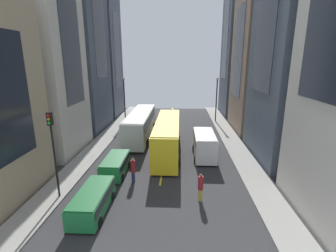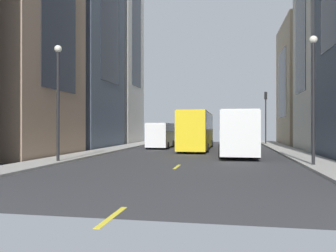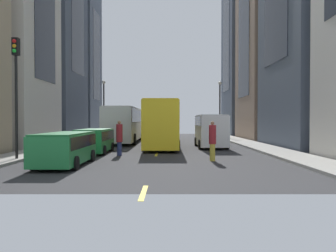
{
  "view_description": "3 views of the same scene",
  "coord_description": "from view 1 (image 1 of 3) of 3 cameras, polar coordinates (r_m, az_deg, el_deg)",
  "views": [
    {
      "loc": [
        1.54,
        -29.61,
        9.86
      ],
      "look_at": [
        0.03,
        1.24,
        1.58
      ],
      "focal_mm": 26.58,
      "sensor_mm": 36.0,
      "label": 1
    },
    {
      "loc": [
        -2.81,
        28.89,
        2.21
      ],
      "look_at": [
        1.4,
        5.55,
        2.26
      ],
      "focal_mm": 36.17,
      "sensor_mm": 36.0,
      "label": 2
    },
    {
      "loc": [
        0.72,
        -30.31,
        2.13
      ],
      "look_at": [
        0.61,
        0.67,
        1.61
      ],
      "focal_mm": 33.9,
      "sensor_mm": 36.0,
      "label": 3
    }
  ],
  "objects": [
    {
      "name": "sidewalk_west",
      "position": [
        32.61,
        -14.38,
        -2.93
      ],
      "size": [
        2.35,
        44.0,
        0.15
      ],
      "primitive_type": "cube",
      "color": "#9E9B93",
      "rests_on": "ground"
    },
    {
      "name": "car_green_1",
      "position": [
        22.62,
        -11.97,
        -8.58
      ],
      "size": [
        1.96,
        4.34,
        1.59
      ],
      "color": "#1E7238",
      "rests_on": "ground"
    },
    {
      "name": "building_west_3",
      "position": [
        46.43,
        -15.79,
        16.16
      ],
      "size": [
        6.85,
        7.34,
        22.45
      ],
      "color": "#4C5666",
      "rests_on": "ground"
    },
    {
      "name": "building_west_2",
      "position": [
        38.25,
        -20.71,
        23.9
      ],
      "size": [
        6.42,
        8.76,
        32.7
      ],
      "color": "#4C5666",
      "rests_on": "ground"
    },
    {
      "name": "building_west_1",
      "position": [
        29.94,
        -30.13,
        17.12
      ],
      "size": [
        9.52,
        7.81,
        23.92
      ],
      "color": "beige",
      "rests_on": "ground"
    },
    {
      "name": "pedestrian_walking_far",
      "position": [
        20.94,
        -8.02,
        -9.8
      ],
      "size": [
        0.39,
        0.39,
        2.13
      ],
      "rotation": [
        0.0,
        0.0,
        3.06
      ],
      "color": "navy",
      "rests_on": "ground"
    },
    {
      "name": "traffic_light_near_corner",
      "position": [
        18.92,
        -25.0,
        -2.9
      ],
      "size": [
        0.32,
        0.44,
        6.3
      ],
      "color": "black",
      "rests_on": "ground"
    },
    {
      "name": "city_bus_white",
      "position": [
        32.1,
        -6.33,
        0.76
      ],
      "size": [
        2.8,
        12.07,
        3.35
      ],
      "color": "silver",
      "rests_on": "ground"
    },
    {
      "name": "lane_stripe_4",
      "position": [
        51.58,
        1.04,
        4.0
      ],
      "size": [
        0.16,
        2.0,
        0.01
      ],
      "primitive_type": "cube",
      "color": "yellow",
      "rests_on": "ground"
    },
    {
      "name": "car_green_0",
      "position": [
        17.8,
        -16.92,
        -15.85
      ],
      "size": [
        2.01,
        4.73,
        1.56
      ],
      "color": "#1E7238",
      "rests_on": "ground"
    },
    {
      "name": "streetlamp_near",
      "position": [
        40.42,
        11.09,
        7.02
      ],
      "size": [
        0.44,
        0.44,
        6.98
      ],
      "color": "black",
      "rests_on": "ground"
    },
    {
      "name": "ground_plane",
      "position": [
        31.24,
        -0.17,
        -3.38
      ],
      "size": [
        42.35,
        42.35,
        0.0
      ],
      "primitive_type": "plane",
      "color": "#333335"
    },
    {
      "name": "pedestrian_crossing_mid",
      "position": [
        18.33,
        7.48,
        -13.62
      ],
      "size": [
        0.38,
        0.38,
        2.1
      ],
      "rotation": [
        0.0,
        0.0,
        3.1
      ],
      "color": "gold",
      "rests_on": "ground"
    },
    {
      "name": "lane_stripe_3",
      "position": [
        41.33,
        0.58,
        1.22
      ],
      "size": [
        0.16,
        2.0,
        0.01
      ],
      "primitive_type": "cube",
      "color": "yellow",
      "rests_on": "ground"
    },
    {
      "name": "streetlamp_far",
      "position": [
        40.39,
        -9.99,
        7.09
      ],
      "size": [
        0.44,
        0.44,
        7.01
      ],
      "color": "black",
      "rests_on": "ground"
    },
    {
      "name": "building_east_3",
      "position": [
        48.17,
        17.65,
        19.91
      ],
      "size": [
        7.35,
        8.65,
        29.04
      ],
      "color": "#4C5666",
      "rests_on": "ground"
    },
    {
      "name": "lane_stripe_1",
      "position": [
        21.55,
        -1.65,
        -12.2
      ],
      "size": [
        0.16,
        2.0,
        0.01
      ],
      "primitive_type": "cube",
      "color": "yellow",
      "rests_on": "ground"
    },
    {
      "name": "sidewalk_east",
      "position": [
        31.84,
        14.38,
        -3.37
      ],
      "size": [
        2.35,
        44.0,
        0.15
      ],
      "primitive_type": "cube",
      "color": "#9E9B93",
      "rests_on": "ground"
    },
    {
      "name": "streetcar_yellow",
      "position": [
        26.78,
        -0.12,
        -1.78
      ],
      "size": [
        2.7,
        12.27,
        3.59
      ],
      "color": "yellow",
      "rests_on": "ground"
    },
    {
      "name": "building_east_2",
      "position": [
        37.7,
        22.81,
        15.31
      ],
      "size": [
        9.17,
        9.13,
        21.59
      ],
      "color": "#937760",
      "rests_on": "ground"
    },
    {
      "name": "delivery_van_white",
      "position": [
        25.9,
        8.36,
        -3.96
      ],
      "size": [
        2.25,
        5.27,
        2.58
      ],
      "color": "white",
      "rests_on": "ground"
    },
    {
      "name": "lane_stripe_2",
      "position": [
        31.24,
        -0.17,
        -3.37
      ],
      "size": [
        0.16,
        2.0,
        0.01
      ],
      "primitive_type": "cube",
      "color": "yellow",
      "rests_on": "ground"
    }
  ]
}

